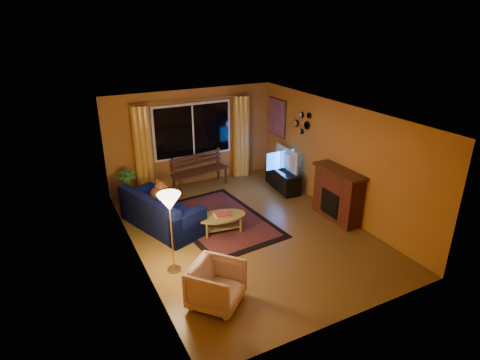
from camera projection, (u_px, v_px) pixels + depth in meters
name	position (u px, v px, depth m)	size (l,w,h in m)	color
floor	(246.00, 231.00, 8.44)	(4.50, 6.00, 0.02)	brown
ceiling	(247.00, 113.00, 7.47)	(4.50, 6.00, 0.02)	white
wall_back	(192.00, 137.00, 10.43)	(4.50, 0.02, 2.50)	#BC752C
wall_left	(133.00, 198.00, 7.00)	(0.02, 6.00, 2.50)	#BC752C
wall_right	(336.00, 158.00, 8.91)	(0.02, 6.00, 2.50)	#BC752C
window	(193.00, 130.00, 10.30)	(2.00, 0.02, 1.30)	black
curtain_rod	(192.00, 100.00, 9.95)	(0.03, 0.03, 3.20)	#BF8C3F
curtain_left	(143.00, 151.00, 9.80)	(0.36, 0.36, 2.24)	gold
curtain_right	(241.00, 137.00, 10.94)	(0.36, 0.36, 2.24)	gold
bench	(201.00, 179.00, 10.45)	(1.52, 0.45, 0.46)	#3B1F10
potted_plant	(127.00, 187.00, 9.55)	(0.46, 0.46, 0.83)	#235B1E
sofa	(162.00, 210.00, 8.46)	(0.84, 1.95, 0.79)	#060C39
dog	(157.00, 192.00, 8.76)	(0.30, 0.41, 0.45)	#A05E32
armchair	(216.00, 283.00, 6.18)	(0.75, 0.70, 0.77)	beige
floor_lamp	(172.00, 234.00, 6.86)	(0.25, 0.25, 1.50)	#BF8C3F
rug	(220.00, 220.00, 8.86)	(1.81, 2.86, 0.02)	maroon
coffee_table	(221.00, 224.00, 8.33)	(1.04, 1.04, 0.38)	olive
tv_console	(283.00, 179.00, 10.39)	(0.42, 1.25, 0.52)	black
television	(284.00, 159.00, 10.18)	(0.98, 0.13, 0.57)	black
fireplace	(338.00, 196.00, 8.76)	(0.40, 1.20, 1.10)	maroon
mirror_cluster	(302.00, 122.00, 9.74)	(0.06, 0.60, 0.56)	black
painting	(277.00, 117.00, 10.75)	(0.04, 0.76, 0.96)	#EA5A2A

